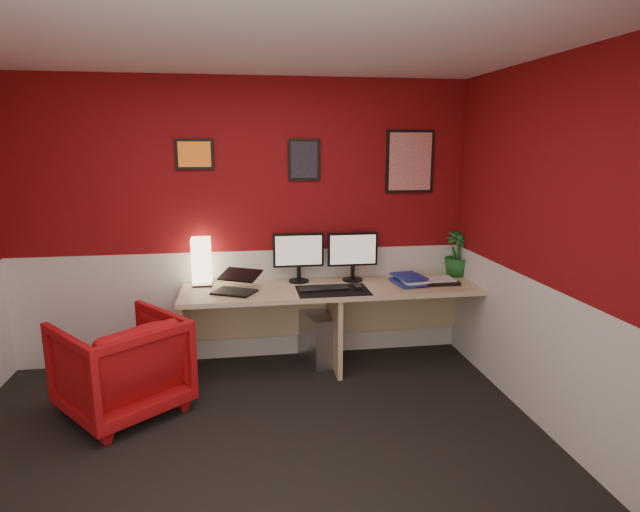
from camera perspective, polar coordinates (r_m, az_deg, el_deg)
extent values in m
cube|color=black|center=(3.48, -7.27, -21.86)|extent=(4.00, 3.50, 0.01)
cube|color=white|center=(2.94, -8.66, 23.00)|extent=(4.00, 3.50, 0.01)
cube|color=maroon|center=(4.69, -8.31, 3.53)|extent=(4.00, 0.01, 2.50)
cube|color=maroon|center=(1.33, -6.41, -18.99)|extent=(4.00, 0.01, 2.50)
cube|color=maroon|center=(3.60, 25.82, -0.13)|extent=(0.01, 3.50, 2.50)
cube|color=silver|center=(4.85, -8.04, -5.27)|extent=(4.00, 0.01, 1.00)
cube|color=silver|center=(3.81, 24.72, -11.22)|extent=(0.01, 3.50, 1.00)
cube|color=#CFAF84|center=(4.64, 1.55, -7.72)|extent=(2.60, 0.65, 0.73)
cube|color=#FFE5B2|center=(4.65, -12.71, -0.74)|extent=(0.16, 0.16, 0.40)
cube|color=black|center=(4.38, -9.33, -2.60)|extent=(0.40, 0.36, 0.22)
cube|color=black|center=(4.64, -2.33, 0.67)|extent=(0.45, 0.06, 0.58)
cube|color=black|center=(4.68, 3.59, 0.77)|extent=(0.45, 0.06, 0.58)
cube|color=black|center=(4.41, 1.41, -3.76)|extent=(0.60, 0.38, 0.01)
cube|color=black|center=(4.42, 0.36, -3.55)|extent=(0.43, 0.17, 0.02)
cube|color=black|center=(4.45, 4.10, -3.41)|extent=(0.07, 0.10, 0.03)
imported|color=navy|center=(4.63, 8.17, -2.96)|extent=(0.27, 0.34, 0.03)
imported|color=silver|center=(4.65, 8.62, -2.59)|extent=(0.24, 0.32, 0.02)
imported|color=navy|center=(4.62, 8.36, -2.36)|extent=(0.27, 0.34, 0.03)
cube|color=black|center=(4.76, 12.51, -2.70)|extent=(0.35, 0.25, 0.03)
imported|color=#19591E|center=(5.03, 14.65, 0.26)|extent=(0.24, 0.24, 0.42)
cube|color=#99999E|center=(4.79, -0.34, -8.87)|extent=(0.30, 0.49, 0.45)
imported|color=#A60F11|center=(4.16, -20.76, -11.02)|extent=(1.10, 1.10, 0.72)
cube|color=orange|center=(4.64, -13.45, 10.68)|extent=(0.32, 0.02, 0.26)
cube|color=black|center=(4.66, -1.74, 10.39)|extent=(0.28, 0.02, 0.36)
cube|color=red|center=(4.88, 9.72, 10.06)|extent=(0.44, 0.02, 0.56)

